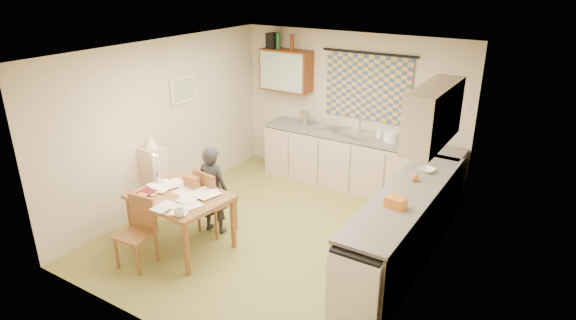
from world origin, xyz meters
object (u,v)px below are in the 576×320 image
Objects in this scene: counter_back at (357,162)px; shelf_stand at (155,181)px; counter_right at (405,227)px; person at (213,190)px; chair_far at (216,212)px; dining_table at (182,221)px; stove at (362,281)px.

shelf_stand reaches higher than counter_back.
counter_right is at bearing -49.85° from counter_back.
chair_far is at bearing -178.15° from person.
shelf_stand reaches higher than chair_far.
person reaches higher than dining_table.
stove is at bearing -90.00° from counter_right.
person is at bearing 2.25° from shelf_stand.
stove is 2.54m from dining_table.
counter_back reaches higher than stove.
shelf_stand reaches higher than counter_right.
dining_table is (-1.16, -2.90, -0.07)m from counter_back.
counter_right reaches higher than stove.
shelf_stand is (-3.54, -0.76, 0.07)m from counter_right.
person reaches higher than counter_right.
counter_back is 3.23m from shelf_stand.
person is (0.08, 0.55, 0.25)m from dining_table.
chair_far is at bearing -114.13° from counter_back.
stove is 0.83× the size of shelf_stand.
counter_right is 2.31× the size of dining_table.
dining_table is at bearing -26.76° from shelf_stand.
counter_right is at bearing 32.05° from dining_table.
shelf_stand is at bearing -131.98° from counter_back.
person is at bearing 87.41° from dining_table.
person reaches higher than shelf_stand.
counter_back is at bearing 73.87° from dining_table.
chair_far is (-1.05, -2.35, -0.16)m from counter_back.
counter_back is 3.24m from stove.
person is at bearing 166.96° from stove.
chair_far reaches higher than counter_right.
counter_back is 1.12× the size of counter_right.
chair_far is at bearing 84.86° from dining_table.
chair_far reaches higher than counter_back.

